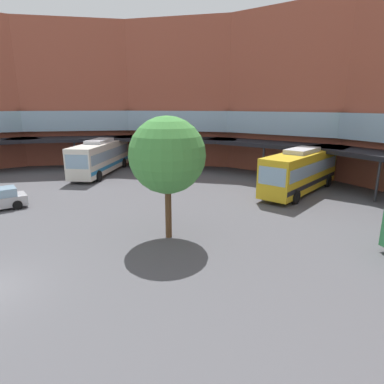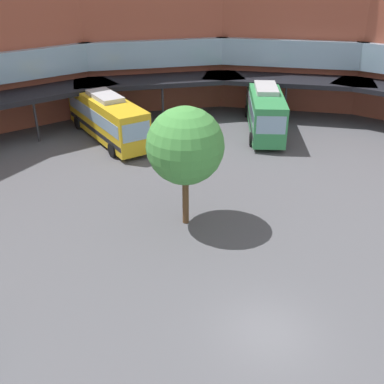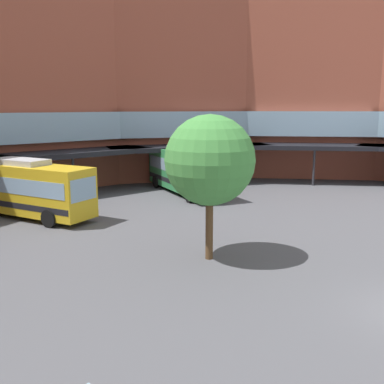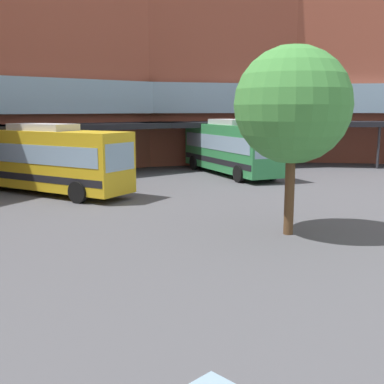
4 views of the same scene
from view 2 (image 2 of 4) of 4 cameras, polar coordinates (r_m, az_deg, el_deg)
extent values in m
plane|color=#515156|center=(20.36, 9.27, -16.64)|extent=(116.27, 116.27, 0.00)
cube|color=#9E4C38|center=(48.08, 12.32, 20.68)|extent=(15.78, 13.68, 17.20)
cube|color=#8CADC6|center=(47.95, 11.93, 16.94)|extent=(14.69, 12.99, 2.41)
cube|color=black|center=(44.08, 11.60, 13.28)|extent=(14.61, 12.05, 0.40)
cylinder|color=#2D2D33|center=(43.00, 11.34, 10.55)|extent=(0.20, 0.20, 3.44)
cube|color=#9E4C38|center=(47.14, -5.26, 21.02)|extent=(16.02, 8.98, 17.20)
cube|color=#8CADC6|center=(47.02, -4.99, 17.20)|extent=(14.59, 8.90, 2.41)
cube|color=black|center=(43.21, -4.03, 13.47)|extent=(15.61, 7.02, 0.40)
cylinder|color=#2D2D33|center=(42.15, -3.61, 10.68)|extent=(0.20, 0.20, 3.44)
cube|color=#8CADC6|center=(44.45, -21.99, 14.74)|extent=(14.59, 8.90, 2.41)
cube|color=black|center=(40.79, -19.70, 11.06)|extent=(15.61, 7.02, 0.40)
cylinder|color=#2D2D33|center=(39.82, -18.57, 8.24)|extent=(0.20, 0.20, 3.44)
cube|color=gold|center=(38.85, -10.43, 9.07)|extent=(4.06, 10.96, 3.13)
cube|color=#8CADC6|center=(38.74, -10.47, 9.59)|extent=(4.02, 10.33, 1.00)
cube|color=black|center=(39.14, -10.32, 7.86)|extent=(4.06, 10.75, 0.38)
cube|color=#8CADC6|center=(34.15, -6.90, 7.35)|extent=(2.21, 0.44, 1.38)
cube|color=#B2B2B7|center=(38.34, -10.65, 11.53)|extent=(2.31, 4.07, 0.36)
cylinder|color=black|center=(36.68, -6.16, 5.96)|extent=(0.46, 1.13, 1.10)
cylinder|color=black|center=(35.72, -9.75, 5.09)|extent=(0.46, 1.13, 1.10)
cylinder|color=black|center=(42.94, -10.68, 8.94)|extent=(0.46, 1.13, 1.10)
cylinder|color=black|center=(42.12, -13.84, 8.23)|extent=(0.46, 1.13, 1.10)
cube|color=#338C4C|center=(40.61, 8.92, 10.07)|extent=(7.03, 10.45, 3.20)
cube|color=#8CADC6|center=(40.49, 8.96, 10.59)|extent=(6.79, 9.91, 1.03)
cube|color=black|center=(40.88, 8.83, 8.87)|extent=(6.96, 10.27, 0.38)
cube|color=#8CADC6|center=(35.60, 9.69, 8.10)|extent=(2.02, 1.12, 1.41)
cube|color=#B2B2B7|center=(40.11, 9.11, 12.49)|extent=(3.29, 4.15, 0.36)
cylinder|color=black|center=(37.90, 11.13, 6.32)|extent=(0.77, 1.12, 1.10)
cylinder|color=black|center=(37.61, 7.32, 6.46)|extent=(0.77, 1.12, 1.10)
cylinder|color=black|center=(44.54, 10.02, 9.69)|extent=(0.77, 1.12, 1.10)
cylinder|color=black|center=(44.30, 6.74, 9.82)|extent=(0.77, 1.12, 1.10)
cylinder|color=brown|center=(26.11, -0.80, -0.34)|extent=(0.36, 0.36, 3.61)
sphere|color=#479342|center=(24.85, -0.84, 5.70)|extent=(4.23, 4.23, 4.23)
camera|label=1|loc=(26.51, 40.42, 6.53)|focal=30.80mm
camera|label=3|loc=(13.86, -54.85, -15.63)|focal=42.33mm
camera|label=4|loc=(17.34, -42.33, -14.04)|focal=44.73mm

